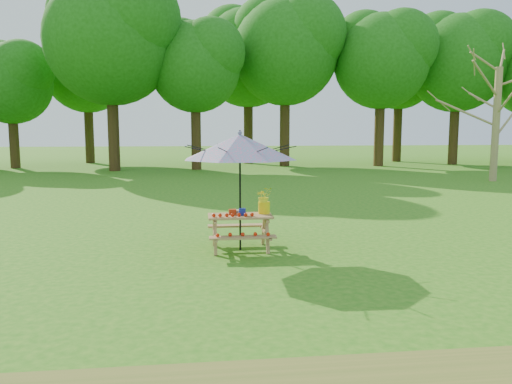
{
  "coord_description": "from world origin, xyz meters",
  "views": [
    {
      "loc": [
        -3.36,
        -6.86,
        2.28
      ],
      "look_at": [
        -2.28,
        2.35,
        1.1
      ],
      "focal_mm": 35.0,
      "sensor_mm": 36.0,
      "label": 1
    }
  ],
  "objects": [
    {
      "name": "flower_bucket",
      "position": [
        -2.11,
        2.45,
        0.94
      ],
      "size": [
        0.35,
        0.31,
        0.5
      ],
      "color": "yellow",
      "rests_on": "picnic_table"
    },
    {
      "name": "produce_bins",
      "position": [
        -2.62,
        2.38,
        0.72
      ],
      "size": [
        0.31,
        0.33,
        0.13
      ],
      "color": "#B02D0E",
      "rests_on": "picnic_table"
    },
    {
      "name": "treeline",
      "position": [
        0.0,
        22.0,
        8.0
      ],
      "size": [
        60.0,
        12.0,
        16.0
      ],
      "primitive_type": null,
      "color": "#1B5D10",
      "rests_on": "ground"
    },
    {
      "name": "ground",
      "position": [
        0.0,
        0.0,
        0.0
      ],
      "size": [
        120.0,
        120.0,
        0.0
      ],
      "primitive_type": "plane",
      "color": "#277015",
      "rests_on": "ground"
    },
    {
      "name": "tomatoes_row",
      "position": [
        -2.73,
        2.17,
        0.71
      ],
      "size": [
        0.77,
        0.13,
        0.07
      ],
      "primitive_type": null,
      "color": "red",
      "rests_on": "picnic_table"
    },
    {
      "name": "bare_tree",
      "position": [
        9.5,
        13.53,
        6.9
      ],
      "size": [
        6.97,
        6.97,
        11.36
      ],
      "color": "#8D734D",
      "rests_on": "ground"
    },
    {
      "name": "picnic_table",
      "position": [
        -2.58,
        2.34,
        0.33
      ],
      "size": [
        1.2,
        1.32,
        0.67
      ],
      "color": "#996945",
      "rests_on": "ground"
    },
    {
      "name": "patio_umbrella",
      "position": [
        -2.58,
        2.35,
        1.95
      ],
      "size": [
        2.86,
        2.86,
        2.25
      ],
      "color": "black",
      "rests_on": "ground"
    }
  ]
}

